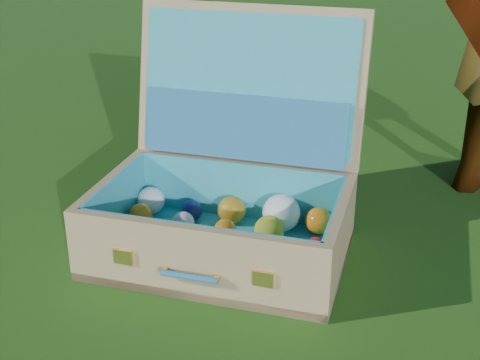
# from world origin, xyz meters

# --- Properties ---
(ground) EXTENTS (60.00, 60.00, 0.00)m
(ground) POSITION_xyz_m (0.00, 0.00, 0.00)
(ground) COLOR #215114
(ground) RESTS_ON ground
(stray_ball) EXTENTS (0.07, 0.07, 0.07)m
(stray_ball) POSITION_xyz_m (-0.39, -0.11, 0.04)
(stray_ball) COLOR teal
(stray_ball) RESTS_ON ground
(suitcase) EXTENTS (0.83, 0.78, 0.64)m
(suitcase) POSITION_xyz_m (-0.12, 0.15, 0.18)
(suitcase) COLOR tan
(suitcase) RESTS_ON ground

